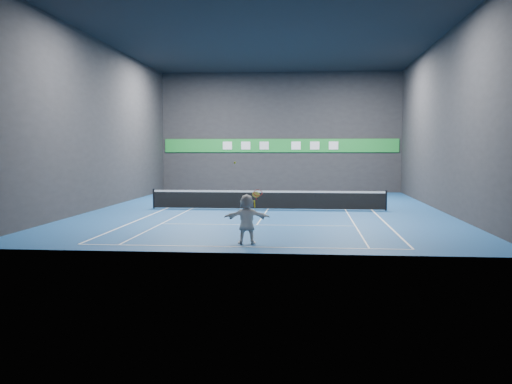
# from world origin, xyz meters

# --- Properties ---
(ground) EXTENTS (26.00, 26.00, 0.00)m
(ground) POSITION_xyz_m (0.00, 0.00, 0.00)
(ground) COLOR navy
(ground) RESTS_ON ground
(ceiling) EXTENTS (26.00, 26.00, 0.00)m
(ceiling) POSITION_xyz_m (0.00, 0.00, 9.00)
(ceiling) COLOR black
(ceiling) RESTS_ON ground
(wall_back) EXTENTS (18.00, 0.10, 9.00)m
(wall_back) POSITION_xyz_m (0.00, 13.00, 4.50)
(wall_back) COLOR black
(wall_back) RESTS_ON ground
(wall_front) EXTENTS (18.00, 0.10, 9.00)m
(wall_front) POSITION_xyz_m (0.00, -13.00, 4.50)
(wall_front) COLOR black
(wall_front) RESTS_ON ground
(wall_left) EXTENTS (0.10, 26.00, 9.00)m
(wall_left) POSITION_xyz_m (-9.00, 0.00, 4.50)
(wall_left) COLOR black
(wall_left) RESTS_ON ground
(wall_right) EXTENTS (0.10, 26.00, 9.00)m
(wall_right) POSITION_xyz_m (9.00, 0.00, 4.50)
(wall_right) COLOR black
(wall_right) RESTS_ON ground
(baseline_near) EXTENTS (10.98, 0.08, 0.01)m
(baseline_near) POSITION_xyz_m (0.00, -11.89, 0.00)
(baseline_near) COLOR white
(baseline_near) RESTS_ON ground
(baseline_far) EXTENTS (10.98, 0.08, 0.01)m
(baseline_far) POSITION_xyz_m (0.00, 11.89, 0.00)
(baseline_far) COLOR white
(baseline_far) RESTS_ON ground
(sideline_doubles_left) EXTENTS (0.08, 23.78, 0.01)m
(sideline_doubles_left) POSITION_xyz_m (-5.49, 0.00, 0.00)
(sideline_doubles_left) COLOR white
(sideline_doubles_left) RESTS_ON ground
(sideline_doubles_right) EXTENTS (0.08, 23.78, 0.01)m
(sideline_doubles_right) POSITION_xyz_m (5.49, 0.00, 0.00)
(sideline_doubles_right) COLOR white
(sideline_doubles_right) RESTS_ON ground
(sideline_singles_left) EXTENTS (0.06, 23.78, 0.01)m
(sideline_singles_left) POSITION_xyz_m (-4.11, 0.00, 0.00)
(sideline_singles_left) COLOR white
(sideline_singles_left) RESTS_ON ground
(sideline_singles_right) EXTENTS (0.06, 23.78, 0.01)m
(sideline_singles_right) POSITION_xyz_m (4.11, 0.00, 0.00)
(sideline_singles_right) COLOR white
(sideline_singles_right) RESTS_ON ground
(service_line_near) EXTENTS (8.23, 0.06, 0.01)m
(service_line_near) POSITION_xyz_m (0.00, -6.40, 0.00)
(service_line_near) COLOR white
(service_line_near) RESTS_ON ground
(service_line_far) EXTENTS (8.23, 0.06, 0.01)m
(service_line_far) POSITION_xyz_m (0.00, 6.40, 0.00)
(service_line_far) COLOR white
(service_line_far) RESTS_ON ground
(center_service_line) EXTENTS (0.06, 12.80, 0.01)m
(center_service_line) POSITION_xyz_m (0.00, 0.00, 0.00)
(center_service_line) COLOR white
(center_service_line) RESTS_ON ground
(player) EXTENTS (1.59, 0.61, 1.67)m
(player) POSITION_xyz_m (0.10, -11.22, 0.84)
(player) COLOR silver
(player) RESTS_ON ground
(tennis_ball) EXTENTS (0.07, 0.07, 0.07)m
(tennis_ball) POSITION_xyz_m (-0.32, -11.10, 2.72)
(tennis_ball) COLOR #E6FB29
(tennis_ball) RESTS_ON player
(tennis_net) EXTENTS (12.50, 0.10, 1.07)m
(tennis_net) POSITION_xyz_m (0.00, 0.00, 0.54)
(tennis_net) COLOR black
(tennis_net) RESTS_ON ground
(sponsor_banner) EXTENTS (17.64, 0.11, 1.00)m
(sponsor_banner) POSITION_xyz_m (0.00, 12.93, 3.50)
(sponsor_banner) COLOR #1D8731
(sponsor_banner) RESTS_ON wall_back
(tennis_racket) EXTENTS (0.46, 0.33, 0.65)m
(tennis_racket) POSITION_xyz_m (0.45, -11.18, 1.66)
(tennis_racket) COLOR #AC1E12
(tennis_racket) RESTS_ON player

